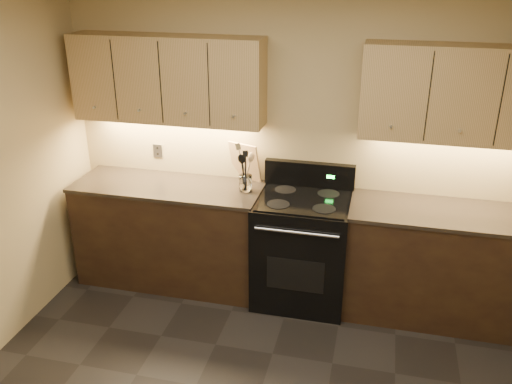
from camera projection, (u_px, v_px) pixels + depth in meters
wall_back at (302, 142)px, 4.50m from camera, size 4.00×0.04×2.60m
counter_left at (171, 233)px, 4.80m from camera, size 1.62×0.62×0.93m
counter_right at (439, 264)px, 4.31m from camera, size 1.46×0.62×0.93m
stove at (302, 248)px, 4.53m from camera, size 0.76×0.68×1.14m
upper_cab_left at (168, 79)px, 4.41m from camera, size 1.60×0.30×0.70m
upper_cab_right at (462, 94)px, 3.92m from camera, size 1.44×0.30×0.70m
outlet_plate at (158, 151)px, 4.85m from camera, size 0.08×0.01×0.12m
utensil_crock at (246, 184)px, 4.48m from camera, size 0.13×0.13×0.13m
cutting_board at (245, 162)px, 4.64m from camera, size 0.30×0.19×0.35m
wooden_spoon at (243, 172)px, 4.44m from camera, size 0.12×0.16×0.31m
black_spoon at (245, 170)px, 4.46m from camera, size 0.07×0.14×0.33m
black_turner at (246, 171)px, 4.41m from camera, size 0.12×0.17×0.35m
steel_spatula at (250, 166)px, 4.43m from camera, size 0.22×0.15×0.41m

